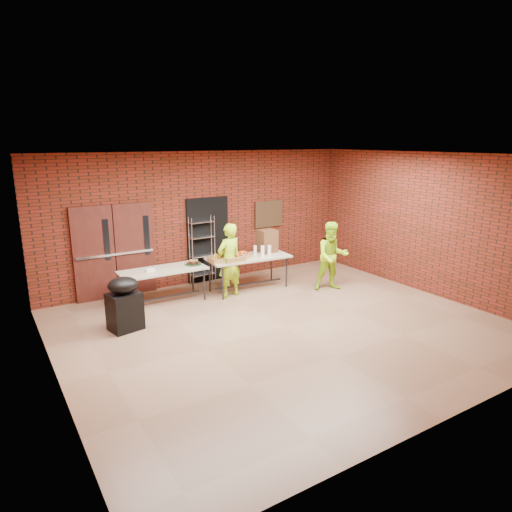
{
  "coord_description": "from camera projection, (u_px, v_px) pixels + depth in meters",
  "views": [
    {
      "loc": [
        -4.71,
        -6.56,
        3.46
      ],
      "look_at": [
        0.22,
        1.4,
        1.06
      ],
      "focal_mm": 32.0,
      "sensor_mm": 36.0,
      "label": 1
    }
  ],
  "objects": [
    {
      "name": "room",
      "position": [
        286.0,
        245.0,
        8.27
      ],
      "size": [
        8.08,
        7.08,
        3.28
      ],
      "color": "#805F45",
      "rests_on": "ground"
    },
    {
      "name": "double_doors",
      "position": [
        115.0,
        251.0,
        10.11
      ],
      "size": [
        1.78,
        0.12,
        2.1
      ],
      "color": "#491D15",
      "rests_on": "room"
    },
    {
      "name": "dark_doorway",
      "position": [
        208.0,
        240.0,
        11.3
      ],
      "size": [
        1.1,
        0.06,
        2.1
      ],
      "primitive_type": "cube",
      "color": "black",
      "rests_on": "room"
    },
    {
      "name": "bronze_plaque",
      "position": [
        269.0,
        214.0,
        12.09
      ],
      "size": [
        0.85,
        0.04,
        0.7
      ],
      "primitive_type": "cube",
      "color": "#3E2819",
      "rests_on": "room"
    },
    {
      "name": "wire_rack",
      "position": [
        202.0,
        250.0,
        11.12
      ],
      "size": [
        0.63,
        0.24,
        1.68
      ],
      "primitive_type": null,
      "rotation": [
        0.0,
        0.0,
        0.06
      ],
      "color": "silver",
      "rests_on": "room"
    },
    {
      "name": "table_left",
      "position": [
        163.0,
        272.0,
        9.8
      ],
      "size": [
        1.85,
        0.78,
        0.76
      ],
      "rotation": [
        0.0,
        0.0,
        -0.0
      ],
      "color": "tan",
      "rests_on": "room"
    },
    {
      "name": "table_right",
      "position": [
        249.0,
        259.0,
        10.69
      ],
      "size": [
        2.0,
        0.95,
        0.8
      ],
      "rotation": [
        0.0,
        0.0,
        -0.07
      ],
      "color": "tan",
      "rests_on": "room"
    },
    {
      "name": "basket_bananas",
      "position": [
        219.0,
        259.0,
        10.22
      ],
      "size": [
        0.43,
        0.34,
        0.13
      ],
      "color": "olive",
      "rests_on": "table_right"
    },
    {
      "name": "basket_oranges",
      "position": [
        240.0,
        255.0,
        10.59
      ],
      "size": [
        0.42,
        0.33,
        0.13
      ],
      "color": "olive",
      "rests_on": "table_right"
    },
    {
      "name": "basket_apples",
      "position": [
        232.0,
        258.0,
        10.28
      ],
      "size": [
        0.5,
        0.39,
        0.16
      ],
      "color": "olive",
      "rests_on": "table_right"
    },
    {
      "name": "muffin_tray",
      "position": [
        193.0,
        263.0,
        10.14
      ],
      "size": [
        0.38,
        0.38,
        0.09
      ],
      "color": "#134922",
      "rests_on": "table_left"
    },
    {
      "name": "napkin_box",
      "position": [
        150.0,
        270.0,
        9.61
      ],
      "size": [
        0.18,
        0.12,
        0.06
      ],
      "primitive_type": "cube",
      "color": "white",
      "rests_on": "table_left"
    },
    {
      "name": "coffee_dispenser",
      "position": [
        267.0,
        241.0,
        11.07
      ],
      "size": [
        0.42,
        0.37,
        0.55
      ],
      "primitive_type": "cube",
      "color": "#54351C",
      "rests_on": "table_right"
    },
    {
      "name": "cup_stack_front",
      "position": [
        263.0,
        251.0,
        10.68
      ],
      "size": [
        0.08,
        0.08,
        0.25
      ],
      "primitive_type": "cylinder",
      "color": "white",
      "rests_on": "table_right"
    },
    {
      "name": "cup_stack_mid",
      "position": [
        269.0,
        251.0,
        10.75
      ],
      "size": [
        0.08,
        0.08,
        0.24
      ],
      "primitive_type": "cylinder",
      "color": "white",
      "rests_on": "table_right"
    },
    {
      "name": "cup_stack_back",
      "position": [
        255.0,
        250.0,
        10.83
      ],
      "size": [
        0.07,
        0.07,
        0.22
      ],
      "primitive_type": "cylinder",
      "color": "white",
      "rests_on": "table_right"
    },
    {
      "name": "covered_grill",
      "position": [
        124.0,
        304.0,
        8.44
      ],
      "size": [
        0.64,
        0.57,
        1.02
      ],
      "rotation": [
        0.0,
        0.0,
        0.2
      ],
      "color": "black",
      "rests_on": "room"
    },
    {
      "name": "volunteer_woman",
      "position": [
        229.0,
        260.0,
        10.18
      ],
      "size": [
        0.68,
        0.51,
        1.68
      ],
      "primitive_type": "imported",
      "rotation": [
        0.0,
        0.0,
        3.34
      ],
      "color": "#A0D918",
      "rests_on": "room"
    },
    {
      "name": "volunteer_man",
      "position": [
        332.0,
        256.0,
        10.68
      ],
      "size": [
        0.96,
        0.87,
        1.62
      ],
      "primitive_type": "imported",
      "rotation": [
        0.0,
        0.0,
        -0.4
      ],
      "color": "#A0D918",
      "rests_on": "room"
    }
  ]
}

